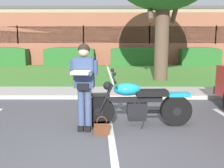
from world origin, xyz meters
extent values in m
plane|color=#4C4C51|center=(0.00, 0.00, 0.00)|extent=(140.00, 140.00, 0.00)
cube|color=#ADA89E|center=(0.00, 3.57, 0.06)|extent=(60.00, 0.20, 0.12)
cube|color=#ADA89E|center=(0.00, 4.42, 0.04)|extent=(60.00, 1.50, 0.08)
cube|color=#478433|center=(0.00, 9.25, 0.03)|extent=(60.00, 8.15, 0.06)
cube|color=silver|center=(0.05, 0.20, 0.00)|extent=(0.37, 4.40, 0.01)
cylinder|color=black|center=(-0.21, 1.01, 0.32)|extent=(0.64, 0.14, 0.64)
cylinder|color=black|center=(-0.21, 1.01, 0.32)|extent=(0.19, 0.13, 0.18)
cylinder|color=black|center=(1.38, 1.10, 0.32)|extent=(0.65, 0.22, 0.64)
cylinder|color=black|center=(1.38, 1.10, 0.32)|extent=(0.19, 0.21, 0.18)
cube|color=black|center=(-0.21, 1.01, 0.67)|extent=(0.45, 0.16, 0.06)
cube|color=teal|center=(1.43, 1.10, 0.66)|extent=(0.45, 0.22, 0.08)
cylinder|color=black|center=(-0.07, 0.94, 0.60)|extent=(0.31, 0.06, 0.58)
cylinder|color=black|center=(-0.08, 1.10, 0.60)|extent=(0.31, 0.06, 0.58)
sphere|color=black|center=(-0.04, 1.02, 0.86)|extent=(0.17, 0.17, 0.17)
cylinder|color=black|center=(0.10, 1.03, 0.98)|extent=(0.07, 0.72, 0.03)
cylinder|color=black|center=(0.12, 0.67, 0.98)|extent=(0.05, 0.10, 0.04)
cylinder|color=black|center=(0.08, 1.39, 0.98)|extent=(0.05, 0.10, 0.04)
sphere|color=black|center=(0.09, 0.73, 1.14)|extent=(0.08, 0.08, 0.08)
sphere|color=black|center=(0.06, 1.33, 1.14)|extent=(0.08, 0.08, 0.08)
cube|color=#B2BCC6|center=(0.02, 1.02, 1.08)|extent=(0.16, 0.37, 0.35)
cube|color=black|center=(0.53, 1.05, 0.56)|extent=(1.10, 0.16, 0.10)
ellipsoid|color=teal|center=(0.36, 1.04, 0.78)|extent=(0.58, 0.35, 0.26)
cube|color=black|center=(0.86, 1.07, 0.70)|extent=(0.65, 0.32, 0.12)
cube|color=black|center=(0.56, 1.06, 0.36)|extent=(0.41, 0.26, 0.28)
cylinder|color=black|center=(0.53, 1.05, 0.52)|extent=(0.18, 0.13, 0.21)
cylinder|color=black|center=(0.60, 1.06, 0.52)|extent=(0.18, 0.13, 0.21)
cylinder|color=black|center=(0.93, 1.22, 0.26)|extent=(0.60, 0.11, 0.08)
cylinder|color=black|center=(1.12, 1.23, 0.26)|extent=(0.60, 0.11, 0.08)
cylinder|color=black|center=(0.69, 0.90, 0.15)|extent=(0.12, 0.12, 0.30)
cube|color=black|center=(-0.41, 0.77, 0.05)|extent=(0.13, 0.25, 0.10)
cube|color=black|center=(-0.55, 0.78, 0.05)|extent=(0.13, 0.25, 0.10)
cylinder|color=#3D4C70|center=(-0.41, 0.79, 0.43)|extent=(0.14, 0.14, 0.86)
cylinder|color=#3D4C70|center=(-0.55, 0.80, 0.43)|extent=(0.14, 0.14, 0.86)
cube|color=navy|center=(-0.48, 0.80, 1.15)|extent=(0.40, 0.25, 0.58)
cube|color=navy|center=(-0.48, 0.80, 1.42)|extent=(0.32, 0.22, 0.06)
sphere|color=tan|center=(-0.48, 0.80, 1.56)|extent=(0.21, 0.21, 0.21)
sphere|color=black|center=(-0.48, 0.81, 1.59)|extent=(0.23, 0.23, 0.23)
cube|color=black|center=(-0.49, 0.67, 0.90)|extent=(0.23, 0.12, 0.12)
cylinder|color=navy|center=(-0.33, 0.62, 1.17)|extent=(0.12, 0.35, 0.09)
cylinder|color=navy|center=(-0.65, 0.65, 1.17)|extent=(0.12, 0.35, 0.09)
cylinder|color=navy|center=(-0.26, 0.76, 1.25)|extent=(0.10, 0.10, 0.28)
cylinder|color=navy|center=(-0.70, 0.80, 1.25)|extent=(0.10, 0.10, 0.28)
cube|color=white|center=(-0.51, 0.50, 1.19)|extent=(0.35, 0.35, 0.05)
cube|color=#562D19|center=(-0.14, 0.54, 0.12)|extent=(0.28, 0.12, 0.24)
cube|color=#562D19|center=(-0.14, 0.53, 0.22)|extent=(0.28, 0.13, 0.04)
torus|color=#562D19|center=(-0.14, 0.54, 0.26)|extent=(0.20, 0.02, 0.20)
cylinder|color=brown|center=(2.07, 6.87, 1.56)|extent=(0.58, 0.58, 3.12)
cylinder|color=brown|center=(2.60, 6.87, 2.96)|extent=(0.20, 1.19, 1.07)
cylinder|color=brown|center=(1.54, 6.87, 3.09)|extent=(0.20, 1.21, 1.32)
cube|color=#286028|center=(-7.05, 13.18, 0.55)|extent=(3.00, 0.90, 1.10)
ellipsoid|color=#286028|center=(-7.05, 13.18, 1.10)|extent=(2.85, 0.84, 0.28)
cube|color=#286028|center=(-2.79, 13.18, 0.55)|extent=(3.22, 0.90, 1.10)
ellipsoid|color=#286028|center=(-2.79, 13.18, 1.10)|extent=(3.06, 0.84, 0.28)
cube|color=#286028|center=(1.46, 13.18, 0.55)|extent=(3.13, 0.90, 1.10)
ellipsoid|color=#286028|center=(1.46, 13.18, 1.10)|extent=(2.97, 0.84, 0.28)
cube|color=#286028|center=(5.72, 13.18, 0.55)|extent=(2.52, 0.90, 1.10)
ellipsoid|color=#286028|center=(5.72, 13.18, 1.10)|extent=(2.40, 0.84, 0.28)
cube|color=#93513D|center=(-1.91, 18.77, 1.85)|extent=(25.76, 10.20, 3.69)
cube|color=#998466|center=(-1.91, 13.71, 3.57)|extent=(25.76, 0.10, 0.24)
cube|color=#4C4742|center=(-1.91, 18.77, 3.79)|extent=(26.02, 10.30, 0.20)
cube|color=#1E282D|center=(-1.91, 13.70, 2.03)|extent=(21.89, 0.06, 1.10)
cube|color=#93513D|center=(-6.29, 13.69, 2.03)|extent=(0.08, 0.04, 1.20)
cube|color=#93513D|center=(-1.91, 13.69, 2.03)|extent=(0.08, 0.04, 1.20)
cube|color=#93513D|center=(2.47, 13.69, 2.03)|extent=(0.08, 0.04, 1.20)
cube|color=#93513D|center=(6.85, 13.69, 2.03)|extent=(0.08, 0.04, 1.20)
cube|color=#473323|center=(3.24, 13.71, 1.05)|extent=(1.00, 0.08, 2.10)
camera|label=1|loc=(0.08, -4.29, 1.80)|focal=42.82mm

